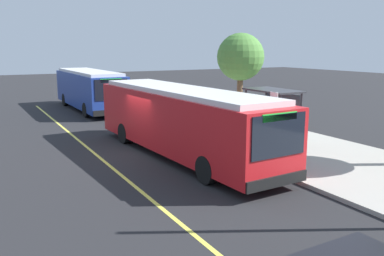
# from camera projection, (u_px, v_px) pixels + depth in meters

# --- Properties ---
(ground_plane) EXTENTS (120.00, 120.00, 0.00)m
(ground_plane) POSITION_uv_depth(u_px,v_px,m) (147.00, 151.00, 18.61)
(ground_plane) COLOR #232326
(sidewalk_curb) EXTENTS (44.00, 6.40, 0.15)m
(sidewalk_curb) POSITION_uv_depth(u_px,v_px,m) (254.00, 136.00, 21.40)
(sidewalk_curb) COLOR #A8A399
(sidewalk_curb) RESTS_ON ground_plane
(lane_stripe_center) EXTENTS (36.00, 0.14, 0.01)m
(lane_stripe_center) POSITION_uv_depth(u_px,v_px,m) (100.00, 157.00, 17.57)
(lane_stripe_center) COLOR #E0D64C
(lane_stripe_center) RESTS_ON ground_plane
(transit_bus_main) EXTENTS (12.01, 3.26, 2.95)m
(transit_bus_main) POSITION_uv_depth(u_px,v_px,m) (181.00, 119.00, 17.52)
(transit_bus_main) COLOR red
(transit_bus_main) RESTS_ON ground_plane
(transit_bus_second) EXTENTS (10.52, 2.71, 2.95)m
(transit_bus_second) POSITION_uv_depth(u_px,v_px,m) (89.00, 89.00, 30.64)
(transit_bus_second) COLOR navy
(transit_bus_second) RESTS_ON ground_plane
(bus_shelter) EXTENTS (2.90, 1.60, 2.48)m
(bus_shelter) POSITION_uv_depth(u_px,v_px,m) (273.00, 103.00, 20.24)
(bus_shelter) COLOR #333338
(bus_shelter) RESTS_ON sidewalk_curb
(waiting_bench) EXTENTS (1.60, 0.48, 0.95)m
(waiting_bench) POSITION_uv_depth(u_px,v_px,m) (274.00, 131.00, 20.03)
(waiting_bench) COLOR brown
(waiting_bench) RESTS_ON sidewalk_curb
(route_sign_post) EXTENTS (0.44, 0.08, 2.80)m
(route_sign_post) POSITION_uv_depth(u_px,v_px,m) (274.00, 117.00, 16.13)
(route_sign_post) COLOR #333338
(route_sign_post) RESTS_ON sidewalk_curb
(pedestrian_commuter) EXTENTS (0.24, 0.40, 1.69)m
(pedestrian_commuter) POSITION_uv_depth(u_px,v_px,m) (259.00, 131.00, 17.56)
(pedestrian_commuter) COLOR #282D47
(pedestrian_commuter) RESTS_ON sidewalk_curb
(street_tree_upstreet) EXTENTS (2.89, 2.89, 5.36)m
(street_tree_upstreet) POSITION_uv_depth(u_px,v_px,m) (241.00, 57.00, 25.01)
(street_tree_upstreet) COLOR brown
(street_tree_upstreet) RESTS_ON sidewalk_curb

